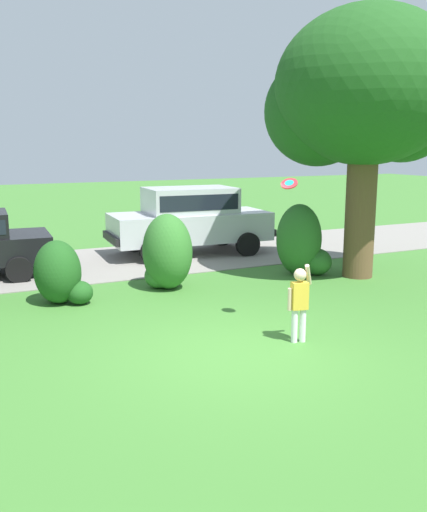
{
  "coord_description": "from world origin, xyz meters",
  "views": [
    {
      "loc": [
        -3.87,
        -7.17,
        3.12
      ],
      "look_at": [
        0.55,
        2.02,
        1.1
      ],
      "focal_mm": 39.55,
      "sensor_mm": 36.0,
      "label": 1
    }
  ],
  "objects": [
    {
      "name": "oak_tree_large",
      "position": [
        5.05,
        3.43,
        4.19
      ],
      "size": [
        4.43,
        4.38,
        6.19
      ],
      "color": "brown",
      "rests_on": "ground"
    },
    {
      "name": "frisbee",
      "position": [
        1.35,
        0.76,
        2.48
      ],
      "size": [
        0.31,
        0.27,
        0.24
      ],
      "color": "red"
    },
    {
      "name": "driveway_strip",
      "position": [
        0.0,
        7.39,
        0.01
      ],
      "size": [
        28.0,
        4.4,
        0.02
      ],
      "primitive_type": "cube",
      "color": "gray",
      "rests_on": "ground"
    },
    {
      "name": "shrub_centre",
      "position": [
        0.44,
        4.15,
        0.78
      ],
      "size": [
        1.07,
        1.24,
        1.65
      ],
      "color": "#33702B",
      "rests_on": "ground"
    },
    {
      "name": "shrub_centre_right",
      "position": [
        3.89,
        4.03,
        0.78
      ],
      "size": [
        1.27,
        1.16,
        1.72
      ],
      "color": "#286023",
      "rests_on": "ground"
    },
    {
      "name": "parked_suv",
      "position": [
        2.48,
        7.59,
        1.08
      ],
      "size": [
        4.8,
        2.31,
        1.92
      ],
      "color": "silver",
      "rests_on": "ground"
    },
    {
      "name": "child_thrower",
      "position": [
        1.1,
        0.02,
        0.72
      ],
      "size": [
        0.47,
        0.23,
        1.29
      ],
      "color": "white",
      "rests_on": "ground"
    },
    {
      "name": "shrub_centre_left",
      "position": [
        -1.9,
        3.98,
        0.6
      ],
      "size": [
        1.08,
        1.06,
        1.27
      ],
      "color": "#1E511C",
      "rests_on": "ground"
    },
    {
      "name": "ground_plane",
      "position": [
        0.0,
        0.0,
        0.0
      ],
      "size": [
        80.0,
        80.0,
        0.0
      ],
      "primitive_type": "plane",
      "color": "#3D752D"
    }
  ]
}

